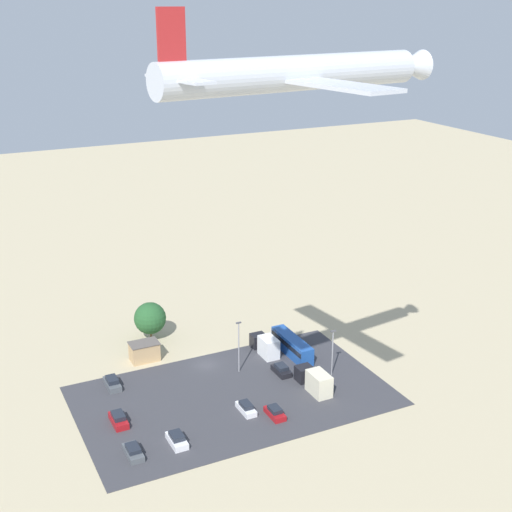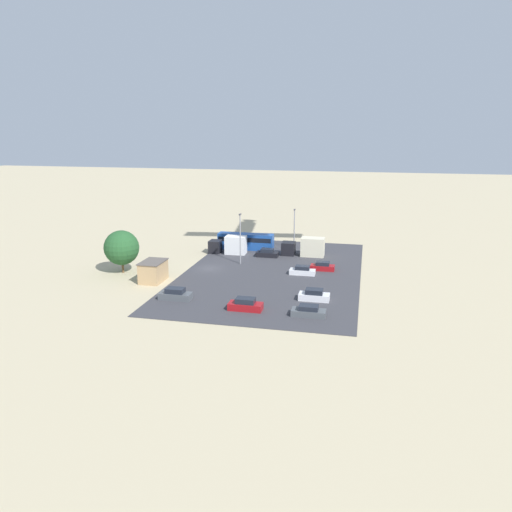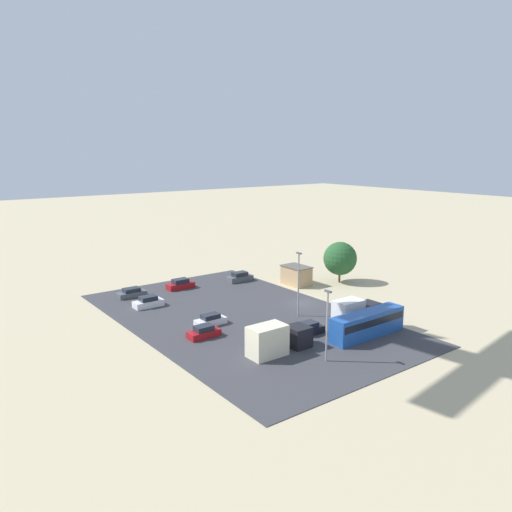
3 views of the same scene
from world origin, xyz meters
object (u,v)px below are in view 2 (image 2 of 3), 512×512
object	(u,v)px
bus	(246,241)
parked_car_0	(314,295)
shed_building	(153,271)
parked_car_2	(309,311)
parked_car_6	(267,253)
parked_truck_0	(230,245)
parked_truck_1	(306,247)
parked_car_4	(323,267)
parked_car_1	(245,305)
parked_car_3	(175,295)
parked_car_5	(302,271)

from	to	relation	value
bus	parked_car_0	xyz separation A→B (m)	(27.17, 16.45, -1.02)
shed_building	bus	xyz separation A→B (m)	(-23.61, 9.22, 0.13)
parked_car_2	parked_car_6	xyz separation A→B (m)	(-28.49, -11.08, 0.04)
parked_car_2	parked_truck_0	distance (m)	34.70
shed_building	parked_truck_1	size ratio (longest dim) A/B	0.62
parked_truck_0	parked_truck_1	xyz separation A→B (m)	(-1.40, 14.36, 0.03)
parked_car_4	parked_car_1	bearing A→B (deg)	-21.22
parked_car_0	parked_truck_0	size ratio (longest dim) A/B	0.60
bus	parked_car_6	size ratio (longest dim) A/B	2.68
bus	parked_car_3	size ratio (longest dim) A/B	2.41
parked_car_3	parked_car_5	xyz separation A→B (m)	(-15.99, 15.87, -0.08)
parked_car_1	parked_car_6	xyz separation A→B (m)	(-28.14, -2.67, -0.05)
parked_car_1	parked_car_6	size ratio (longest dim) A/B	1.10
parked_truck_0	parked_truck_1	world-z (taller)	parked_truck_1
bus	parked_car_5	distance (m)	20.09
parked_car_0	parked_truck_0	xyz separation A→B (m)	(-23.11, -18.58, 0.90)
shed_building	parked_car_1	size ratio (longest dim) A/B	1.10
parked_car_1	parked_car_2	bearing A→B (deg)	-92.38
bus	parked_car_1	xyz separation A→B (m)	(33.03, 7.99, -1.00)
parked_car_4	parked_car_2	bearing A→B (deg)	0.43
shed_building	parked_car_1	bearing A→B (deg)	61.30
bus	parked_car_2	world-z (taller)	bus
parked_truck_0	parked_car_1	bearing A→B (deg)	-160.75
shed_building	parked_car_5	world-z (taller)	shed_building
parked_car_0	parked_car_6	world-z (taller)	parked_car_0
shed_building	parked_truck_1	xyz separation A→B (m)	(-20.96, 21.44, 0.05)
parked_truck_1	bus	bearing A→B (deg)	77.78
parked_car_4	parked_truck_0	xyz separation A→B (m)	(-7.73, -18.37, 0.95)
shed_building	parked_car_3	size ratio (longest dim) A/B	1.08
bus	parked_truck_1	xyz separation A→B (m)	(2.65, 12.23, -0.08)
parked_truck_0	parked_car_0	bearing A→B (deg)	-141.21
parked_car_0	bus	bearing A→B (deg)	-148.81
parked_car_3	parked_car_5	bearing A→B (deg)	135.20
parked_car_3	parked_car_0	bearing A→B (deg)	101.51
parked_car_0	parked_car_4	world-z (taller)	parked_car_0
parked_car_4	parked_car_6	bearing A→B (deg)	-122.26
parked_car_2	parked_car_1	bearing A→B (deg)	-92.38
parked_car_2	parked_truck_0	world-z (taller)	parked_truck_0
shed_building	parked_car_1	xyz separation A→B (m)	(9.42, 17.20, -0.87)
bus	parked_car_5	bearing A→B (deg)	41.30
parked_car_4	parked_car_5	world-z (taller)	parked_car_4
shed_building	parked_car_4	bearing A→B (deg)	114.92
parked_car_0	parked_car_2	distance (m)	6.21
parked_car_6	parked_car_4	bearing A→B (deg)	-122.26
bus	parked_car_4	bearing A→B (deg)	54.02
parked_car_3	parked_truck_0	size ratio (longest dim) A/B	0.64
shed_building	parked_car_2	size ratio (longest dim) A/B	1.13
parked_car_2	parked_car_6	distance (m)	30.57
parked_car_1	parked_car_3	world-z (taller)	parked_car_1
bus	parked_car_2	distance (m)	37.20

